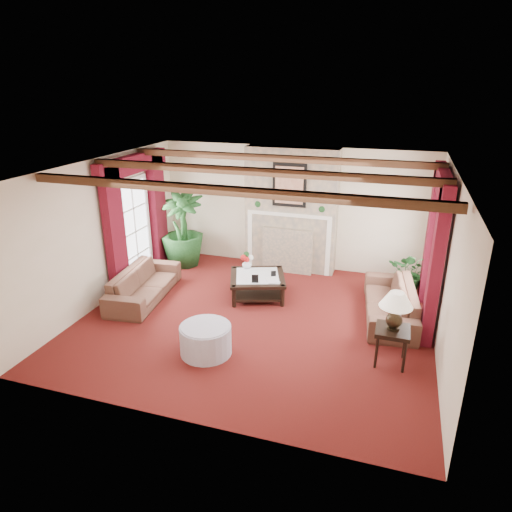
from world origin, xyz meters
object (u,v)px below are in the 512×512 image
(sofa_right, at_px, (391,296))
(side_table, at_px, (391,346))
(sofa_left, at_px, (143,279))
(ottoman, at_px, (206,340))
(potted_palm, at_px, (183,244))
(coffee_table, at_px, (257,286))

(sofa_right, relative_size, side_table, 3.71)
(sofa_left, xyz_separation_m, ottoman, (1.93, -1.44, -0.16))
(sofa_right, distance_m, side_table, 1.50)
(sofa_left, bearing_deg, potted_palm, -4.79)
(sofa_left, relative_size, coffee_table, 1.97)
(sofa_left, height_order, ottoman, sofa_left)
(sofa_left, xyz_separation_m, sofa_right, (4.59, 0.65, 0.02))
(potted_palm, xyz_separation_m, side_table, (4.71, -2.67, -0.20))
(sofa_right, xyz_separation_m, coffee_table, (-2.51, 0.10, -0.19))
(potted_palm, bearing_deg, sofa_right, -14.26)
(sofa_right, distance_m, coffee_table, 2.52)
(sofa_left, bearing_deg, ottoman, -132.85)
(side_table, bearing_deg, sofa_left, 169.76)
(sofa_right, relative_size, ottoman, 2.68)
(potted_palm, bearing_deg, coffee_table, -26.98)
(sofa_right, distance_m, potted_palm, 4.78)
(side_table, distance_m, ottoman, 2.80)
(sofa_right, bearing_deg, ottoman, -58.25)
(sofa_left, bearing_deg, sofa_right, -88.09)
(ottoman, bearing_deg, sofa_left, 143.31)
(sofa_right, height_order, potted_palm, potted_palm)
(ottoman, bearing_deg, potted_palm, 121.12)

